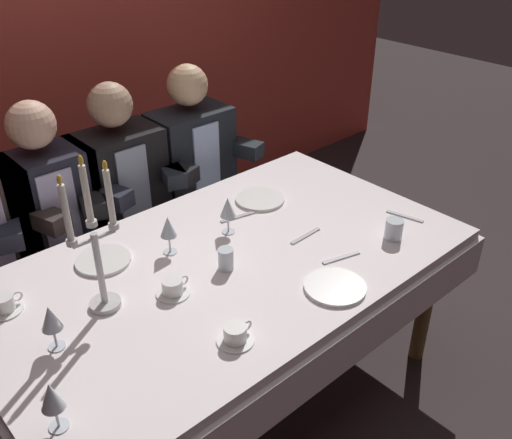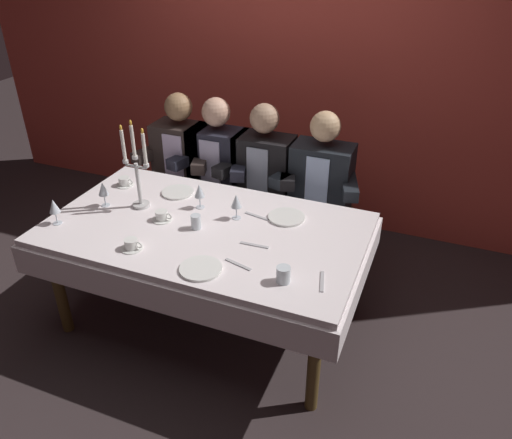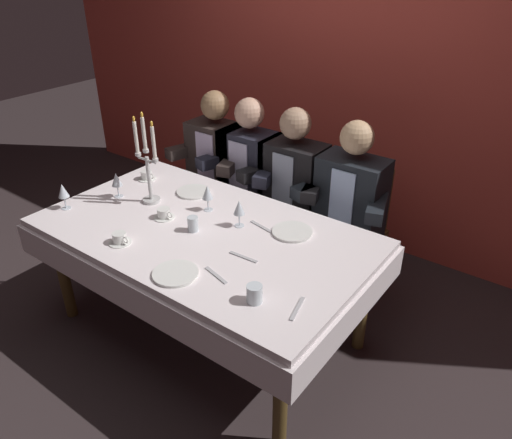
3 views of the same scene
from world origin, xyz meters
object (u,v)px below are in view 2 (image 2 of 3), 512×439
(candelabra, at_px, (137,173))
(seated_diner_2, at_px, (264,170))
(wine_glass_0, at_px, (103,190))
(seated_diner_3, at_px, (322,180))
(wine_glass_2, at_px, (54,207))
(wine_glass_1, at_px, (199,191))
(coffee_cup_0, at_px, (125,182))
(coffee_cup_2, at_px, (162,216))
(dinner_plate_1, at_px, (286,217))
(water_tumbler_0, at_px, (283,275))
(water_tumbler_1, at_px, (196,222))
(dinner_plate_0, at_px, (178,192))
(seated_diner_0, at_px, (183,156))
(wine_glass_3, at_px, (236,202))
(seated_diner_1, at_px, (219,162))
(dinner_plate_2, at_px, (201,268))
(dining_table, at_px, (206,243))
(coffee_cup_1, at_px, (132,245))

(candelabra, height_order, seated_diner_2, candelabra)
(wine_glass_0, xyz_separation_m, seated_diner_3, (1.19, 0.89, -0.12))
(wine_glass_2, bearing_deg, wine_glass_1, 35.09)
(coffee_cup_0, bearing_deg, seated_diner_2, 36.92)
(coffee_cup_2, bearing_deg, dinner_plate_1, 23.49)
(water_tumbler_0, bearing_deg, water_tumbler_1, 155.38)
(coffee_cup_2, bearing_deg, seated_diner_3, 50.50)
(candelabra, relative_size, wine_glass_1, 3.52)
(candelabra, relative_size, water_tumbler_0, 6.58)
(dinner_plate_0, height_order, wine_glass_1, wine_glass_1)
(candelabra, bearing_deg, dinner_plate_0, 62.63)
(candelabra, bearing_deg, seated_diner_2, 56.81)
(water_tumbler_1, bearing_deg, seated_diner_0, 123.25)
(wine_glass_1, relative_size, wine_glass_3, 1.00)
(seated_diner_2, bearing_deg, dinner_plate_1, -58.02)
(wine_glass_2, height_order, seated_diner_1, seated_diner_1)
(wine_glass_3, relative_size, seated_diner_2, 0.13)
(dinner_plate_0, bearing_deg, wine_glass_1, -27.14)
(dinner_plate_2, bearing_deg, water_tumbler_0, 8.36)
(dining_table, height_order, water_tumbler_1, water_tumbler_1)
(seated_diner_1, bearing_deg, dinner_plate_0, -93.20)
(dinner_plate_0, bearing_deg, dinner_plate_2, -52.82)
(dinner_plate_1, relative_size, dinner_plate_2, 1.00)
(seated_diner_0, distance_m, seated_diner_2, 0.69)
(wine_glass_1, relative_size, water_tumbler_0, 1.87)
(dinner_plate_1, relative_size, wine_glass_2, 1.39)
(dining_table, bearing_deg, wine_glass_3, 48.63)
(wine_glass_3, xyz_separation_m, coffee_cup_1, (-0.41, -0.53, -0.09))
(dinner_plate_2, height_order, wine_glass_1, wine_glass_1)
(wine_glass_0, relative_size, water_tumbler_1, 1.86)
(water_tumbler_1, xyz_separation_m, seated_diner_3, (0.52, 0.93, -0.05))
(seated_diner_0, bearing_deg, coffee_cup_0, -101.17)
(candelabra, xyz_separation_m, water_tumbler_1, (0.46, -0.11, -0.19))
(dining_table, bearing_deg, coffee_cup_1, -125.88)
(wine_glass_0, relative_size, coffee_cup_0, 1.24)
(candelabra, xyz_separation_m, wine_glass_2, (-0.35, -0.37, -0.12))
(dinner_plate_2, xyz_separation_m, coffee_cup_1, (-0.45, 0.03, 0.02))
(coffee_cup_1, bearing_deg, dinner_plate_0, 98.09)
(seated_diner_1, bearing_deg, water_tumbler_0, -52.24)
(candelabra, bearing_deg, wine_glass_1, 19.30)
(dining_table, relative_size, wine_glass_2, 11.83)
(dinner_plate_0, distance_m, seated_diner_0, 0.64)
(dining_table, relative_size, coffee_cup_2, 14.70)
(wine_glass_2, height_order, water_tumbler_0, wine_glass_2)
(dining_table, distance_m, wine_glass_3, 0.31)
(dinner_plate_1, bearing_deg, dining_table, -147.33)
(wine_glass_0, height_order, wine_glass_3, same)
(wine_glass_1, xyz_separation_m, water_tumbler_1, (0.10, -0.24, -0.07))
(coffee_cup_0, bearing_deg, candelabra, -37.98)
(coffee_cup_1, bearing_deg, wine_glass_2, 173.50)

